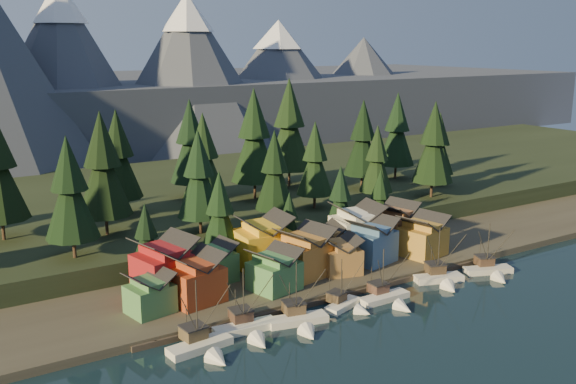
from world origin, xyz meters
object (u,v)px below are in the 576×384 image
boat_4 (389,292)px  house_front_1 (195,276)px  boat_1 (248,322)px  boat_0 (203,338)px  house_back_1 (215,261)px  boat_3 (347,299)px  boat_2 (300,314)px  boat_6 (491,265)px  boat_5 (442,272)px  house_front_0 (150,292)px  house_back_0 (165,264)px

boat_4 → house_front_1: (-31.76, 16.33, 4.32)m
house_front_1 → boat_1: bearing=-87.6°
boat_0 → house_back_1: 27.40m
boat_0 → house_back_1: bearing=54.4°
boat_3 → boat_2: bearing=168.5°
house_front_1 → boat_3: bearing=-42.5°
boat_2 → house_back_1: boat_2 is taller
boat_4 → boat_6: (27.89, 0.02, 0.20)m
boat_5 → house_front_0: (-56.03, 14.01, 2.92)m
boat_1 → house_front_1: size_ratio=1.20×
boat_0 → boat_5: boat_0 is taller
boat_0 → house_front_1: size_ratio=1.24×
boat_3 → boat_0: bearing=164.2°
boat_0 → boat_1: (9.09, 2.03, -0.22)m
house_front_1 → house_back_1: house_front_1 is taller
boat_6 → house_back_0: bearing=-178.9°
house_back_0 → boat_0: bearing=-109.2°
boat_5 → house_front_1: 49.59m
boat_5 → boat_3: bearing=-160.2°
boat_6 → house_back_0: size_ratio=1.00×
boat_2 → house_back_1: size_ratio=1.51×
house_front_0 → boat_6: bearing=-24.1°
boat_4 → boat_6: bearing=-0.0°
boat_6 → house_front_1: (-59.65, 16.31, 4.11)m
boat_5 → house_front_1: bearing=-177.8°
boat_2 → boat_6: size_ratio=1.03×
boat_2 → house_back_0: (-15.42, 22.61, 4.95)m
boat_2 → boat_4: size_ratio=1.07×
boat_2 → boat_4: (19.58, -0.24, -0.25)m
boat_0 → house_back_0: (2.65, 22.71, 4.78)m
boat_2 → house_front_0: (-20.90, 15.75, 3.05)m
boat_0 → house_back_1: size_ratio=1.58×
house_front_0 → house_back_1: size_ratio=1.05×
boat_3 → boat_6: 36.29m
boat_2 → boat_3: 11.31m
boat_2 → boat_6: bearing=12.0°
boat_3 → boat_4: bearing=-30.1°
boat_1 → house_back_0: 22.23m
boat_0 → boat_5: 53.22m
boat_0 → boat_2: 18.07m
boat_3 → boat_5: bearing=-18.1°
boat_3 → house_back_1: 27.45m
boat_4 → house_front_1: house_front_1 is taller
boat_2 → house_back_0: bearing=136.6°
boat_6 → house_front_1: size_ratio=1.15×
boat_5 → house_front_1: size_ratio=1.20×
boat_1 → boat_3: (20.19, -0.51, -0.19)m
house_front_0 → house_back_0: (5.48, 6.87, 1.89)m
boat_3 → house_back_0: size_ratio=0.87×
boat_5 → boat_2: bearing=-158.1°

